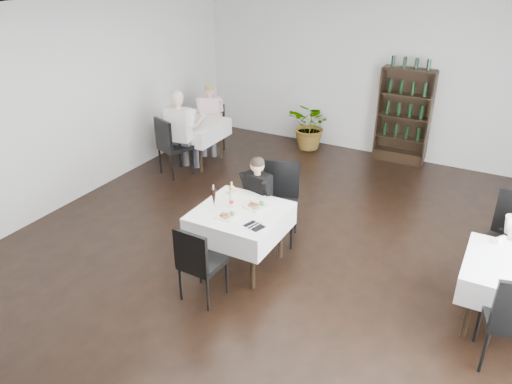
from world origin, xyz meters
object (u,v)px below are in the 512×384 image
wine_shelf (404,117)px  diner_main (254,195)px  potted_tree (311,126)px  main_table (240,221)px

wine_shelf → diner_main: (-0.99, -3.80, -0.13)m
diner_main → potted_tree: bearing=100.9°
potted_tree → wine_shelf: bearing=7.2°
main_table → diner_main: size_ratio=0.83×
wine_shelf → main_table: wine_shelf is taller
wine_shelf → main_table: size_ratio=1.70×
main_table → wine_shelf: bearing=78.2°
main_table → diner_main: (-0.09, 0.52, 0.10)m
wine_shelf → potted_tree: 1.74m
wine_shelf → diner_main: size_ratio=1.41×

